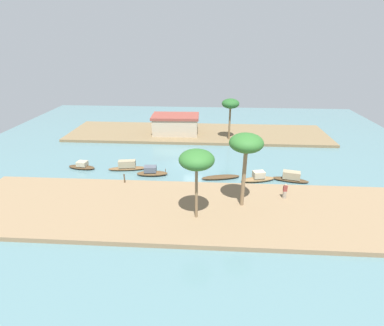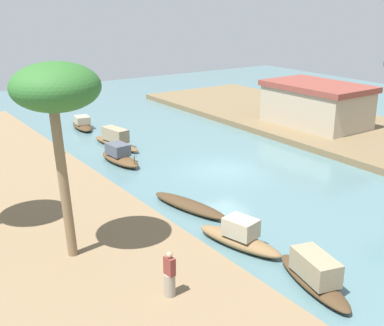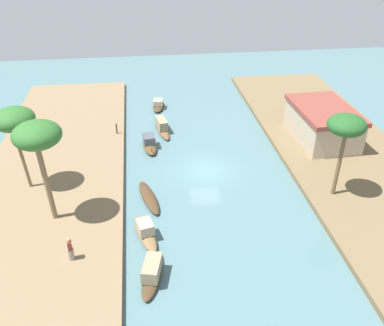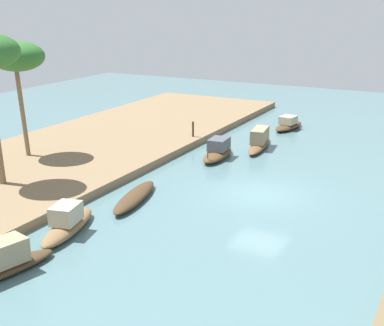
{
  "view_description": "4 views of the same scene",
  "coord_description": "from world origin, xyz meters",
  "px_view_note": "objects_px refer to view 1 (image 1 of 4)",
  "views": [
    {
      "loc": [
        2.26,
        -36.35,
        15.18
      ],
      "look_at": [
        -0.01,
        -1.54,
        0.51
      ],
      "focal_mm": 28.26,
      "sensor_mm": 36.0,
      "label": 1
    },
    {
      "loc": [
        21.63,
        -16.91,
        9.51
      ],
      "look_at": [
        -0.73,
        -1.78,
        0.57
      ],
      "focal_mm": 47.37,
      "sensor_mm": 36.0,
      "label": 2
    },
    {
      "loc": [
        29.68,
        -5.05,
        18.31
      ],
      "look_at": [
        0.17,
        -1.17,
        0.92
      ],
      "focal_mm": 40.28,
      "sensor_mm": 36.0,
      "label": 3
    },
    {
      "loc": [
        22.54,
        8.14,
        8.82
      ],
      "look_at": [
        0.08,
        -3.65,
        1.07
      ],
      "focal_mm": 49.78,
      "sensor_mm": 36.0,
      "label": 4
    }
  ],
  "objects_px": {
    "palm_tree_left_near": "(197,160)",
    "palm_tree_left_far": "(246,145)",
    "sampan_downstream_large": "(291,177)",
    "sampan_with_red_awning": "(152,172)",
    "mooring_post": "(124,178)",
    "riverside_building": "(176,124)",
    "sampan_near_left_bank": "(258,178)",
    "sampan_midstream": "(82,166)",
    "palm_tree_right_tall": "(231,104)",
    "person_on_near_bank": "(285,192)",
    "sampan_upstream_small": "(127,166)",
    "sampan_with_tall_canopy": "(221,177)"
  },
  "relations": [
    {
      "from": "mooring_post",
      "to": "riverside_building",
      "type": "distance_m",
      "value": 18.78
    },
    {
      "from": "sampan_downstream_large",
      "to": "sampan_with_red_awning",
      "type": "relative_size",
      "value": 1.11
    },
    {
      "from": "sampan_upstream_small",
      "to": "sampan_midstream",
      "type": "bearing_deg",
      "value": 170.67
    },
    {
      "from": "person_on_near_bank",
      "to": "palm_tree_left_far",
      "type": "height_order",
      "value": "palm_tree_left_far"
    },
    {
      "from": "sampan_midstream",
      "to": "sampan_upstream_small",
      "type": "bearing_deg",
      "value": 7.77
    },
    {
      "from": "sampan_with_red_awning",
      "to": "mooring_post",
      "type": "distance_m",
      "value": 3.81
    },
    {
      "from": "palm_tree_left_near",
      "to": "palm_tree_left_far",
      "type": "height_order",
      "value": "palm_tree_left_far"
    },
    {
      "from": "sampan_upstream_small",
      "to": "person_on_near_bank",
      "type": "distance_m",
      "value": 18.7
    },
    {
      "from": "sampan_upstream_small",
      "to": "palm_tree_right_tall",
      "type": "relative_size",
      "value": 0.77
    },
    {
      "from": "sampan_downstream_large",
      "to": "palm_tree_right_tall",
      "type": "xyz_separation_m",
      "value": [
        -6.33,
        13.61,
        5.35
      ]
    },
    {
      "from": "sampan_upstream_small",
      "to": "mooring_post",
      "type": "distance_m",
      "value": 4.35
    },
    {
      "from": "person_on_near_bank",
      "to": "riverside_building",
      "type": "height_order",
      "value": "riverside_building"
    },
    {
      "from": "palm_tree_left_near",
      "to": "palm_tree_left_far",
      "type": "bearing_deg",
      "value": 29.95
    },
    {
      "from": "sampan_upstream_small",
      "to": "sampan_with_tall_canopy",
      "type": "relative_size",
      "value": 1.05
    },
    {
      "from": "mooring_post",
      "to": "palm_tree_left_far",
      "type": "xyz_separation_m",
      "value": [
        12.36,
        -4.03,
        5.59
      ]
    },
    {
      "from": "riverside_building",
      "to": "sampan_near_left_bank",
      "type": "bearing_deg",
      "value": -57.2
    },
    {
      "from": "sampan_upstream_small",
      "to": "riverside_building",
      "type": "distance_m",
      "value": 14.89
    },
    {
      "from": "sampan_midstream",
      "to": "palm_tree_left_near",
      "type": "xyz_separation_m",
      "value": [
        14.76,
        -10.72,
        5.55
      ]
    },
    {
      "from": "palm_tree_left_near",
      "to": "person_on_near_bank",
      "type": "bearing_deg",
      "value": 25.77
    },
    {
      "from": "sampan_downstream_large",
      "to": "sampan_with_tall_canopy",
      "type": "distance_m",
      "value": 7.89
    },
    {
      "from": "sampan_downstream_large",
      "to": "mooring_post",
      "type": "bearing_deg",
      "value": -159.01
    },
    {
      "from": "sampan_near_left_bank",
      "to": "sampan_upstream_small",
      "type": "bearing_deg",
      "value": 158.15
    },
    {
      "from": "sampan_midstream",
      "to": "sampan_upstream_small",
      "type": "relative_size",
      "value": 0.74
    },
    {
      "from": "person_on_near_bank",
      "to": "palm_tree_left_near",
      "type": "height_order",
      "value": "palm_tree_left_near"
    },
    {
      "from": "sampan_near_left_bank",
      "to": "mooring_post",
      "type": "relative_size",
      "value": 4.09
    },
    {
      "from": "sampan_upstream_small",
      "to": "palm_tree_left_near",
      "type": "height_order",
      "value": "palm_tree_left_near"
    },
    {
      "from": "sampan_midstream",
      "to": "riverside_building",
      "type": "bearing_deg",
      "value": 62.55
    },
    {
      "from": "sampan_with_red_awning",
      "to": "sampan_near_left_bank",
      "type": "bearing_deg",
      "value": -8.63
    },
    {
      "from": "sampan_near_left_bank",
      "to": "sampan_with_red_awning",
      "type": "distance_m",
      "value": 12.32
    },
    {
      "from": "sampan_near_left_bank",
      "to": "sampan_midstream",
      "type": "height_order",
      "value": "sampan_near_left_bank"
    },
    {
      "from": "sampan_downstream_large",
      "to": "sampan_near_left_bank",
      "type": "distance_m",
      "value": 3.71
    },
    {
      "from": "palm_tree_left_far",
      "to": "riverside_building",
      "type": "xyz_separation_m",
      "value": [
        -8.87,
        22.45,
        -4.53
      ]
    },
    {
      "from": "palm_tree_right_tall",
      "to": "sampan_near_left_bank",
      "type": "bearing_deg",
      "value": -79.28
    },
    {
      "from": "mooring_post",
      "to": "sampan_upstream_small",
      "type": "bearing_deg",
      "value": 101.02
    },
    {
      "from": "palm_tree_left_far",
      "to": "sampan_with_tall_canopy",
      "type": "bearing_deg",
      "value": 105.7
    },
    {
      "from": "sampan_midstream",
      "to": "palm_tree_right_tall",
      "type": "relative_size",
      "value": 0.57
    },
    {
      "from": "sampan_midstream",
      "to": "palm_tree_right_tall",
      "type": "distance_m",
      "value": 22.7
    },
    {
      "from": "sampan_downstream_large",
      "to": "sampan_upstream_small",
      "type": "bearing_deg",
      "value": -171.93
    },
    {
      "from": "palm_tree_right_tall",
      "to": "riverside_building",
      "type": "height_order",
      "value": "palm_tree_right_tall"
    },
    {
      "from": "sampan_with_red_awning",
      "to": "sampan_with_tall_canopy",
      "type": "relative_size",
      "value": 0.81
    },
    {
      "from": "sampan_with_tall_canopy",
      "to": "riverside_building",
      "type": "xyz_separation_m",
      "value": [
        -7.04,
        15.94,
        1.76
      ]
    },
    {
      "from": "sampan_upstream_small",
      "to": "palm_tree_left_far",
      "type": "bearing_deg",
      "value": -41.2
    },
    {
      "from": "sampan_near_left_bank",
      "to": "sampan_with_tall_canopy",
      "type": "relative_size",
      "value": 0.89
    },
    {
      "from": "palm_tree_left_near",
      "to": "sampan_near_left_bank",
      "type": "bearing_deg",
      "value": 52.55
    },
    {
      "from": "sampan_near_left_bank",
      "to": "palm_tree_left_near",
      "type": "bearing_deg",
      "value": -141.39
    },
    {
      "from": "sampan_with_tall_canopy",
      "to": "sampan_upstream_small",
      "type": "bearing_deg",
      "value": 158.79
    },
    {
      "from": "sampan_midstream",
      "to": "palm_tree_right_tall",
      "type": "bearing_deg",
      "value": 40.08
    },
    {
      "from": "sampan_with_tall_canopy",
      "to": "palm_tree_right_tall",
      "type": "relative_size",
      "value": 0.73
    },
    {
      "from": "palm_tree_left_near",
      "to": "palm_tree_right_tall",
      "type": "relative_size",
      "value": 1.01
    },
    {
      "from": "sampan_near_left_bank",
      "to": "riverside_building",
      "type": "xyz_separation_m",
      "value": [
        -11.22,
        16.33,
        1.54
      ]
    }
  ]
}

